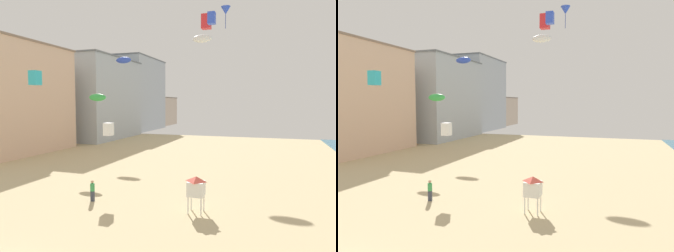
{
  "view_description": "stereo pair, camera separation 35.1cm",
  "coord_description": "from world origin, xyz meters",
  "views": [
    {
      "loc": [
        12.18,
        -8.52,
        7.57
      ],
      "look_at": [
        3.32,
        17.31,
        5.49
      ],
      "focal_mm": 32.37,
      "sensor_mm": 36.0,
      "label": 1
    },
    {
      "loc": [
        12.51,
        -8.41,
        7.57
      ],
      "look_at": [
        3.32,
        17.31,
        5.49
      ],
      "focal_mm": 32.37,
      "sensor_mm": 36.0,
      "label": 2
    }
  ],
  "objects": [
    {
      "name": "lifeguard_stand",
      "position": [
        7.39,
        11.41,
        1.84
      ],
      "size": [
        1.1,
        1.1,
        2.55
      ],
      "rotation": [
        0.0,
        0.0,
        -0.3
      ],
      "color": "white",
      "rests_on": "ground"
    },
    {
      "name": "kite_cyan_box",
      "position": [
        -10.76,
        16.53,
        10.13
      ],
      "size": [
        0.93,
        0.93,
        1.46
      ],
      "color": "#2DB7CC"
    },
    {
      "name": "kite_white_parafoil",
      "position": [
        3.48,
        30.56,
        15.87
      ],
      "size": [
        2.59,
        0.72,
        1.01
      ],
      "color": "white"
    },
    {
      "name": "boardwalk_hotel_near",
      "position": [
        -25.59,
        26.0,
        8.26
      ],
      "size": [
        11.52,
        20.08,
        16.52
      ],
      "color": "beige",
      "rests_on": "ground"
    },
    {
      "name": "kite_flyer",
      "position": [
        -0.75,
        11.21,
        0.92
      ],
      "size": [
        0.34,
        0.34,
        1.64
      ],
      "rotation": [
        0.0,
        0.0,
        0.38
      ],
      "color": "#383D4C",
      "rests_on": "ground"
    },
    {
      "name": "kite_blue_parafoil",
      "position": [
        -10.29,
        35.21,
        14.36
      ],
      "size": [
        2.61,
        0.73,
        1.02
      ],
      "color": "blue"
    },
    {
      "name": "kite_white_box",
      "position": [
        -1.16,
        14.48,
        5.3
      ],
      "size": [
        0.7,
        0.7,
        1.1
      ],
      "color": "white"
    },
    {
      "name": "boardwalk_hotel_mid",
      "position": [
        -25.59,
        48.71,
        8.56
      ],
      "size": [
        16.08,
        20.05,
        17.11
      ],
      "color": "#ADB7C1",
      "rests_on": "ground"
    },
    {
      "name": "kite_red_box",
      "position": [
        5.46,
        23.42,
        16.07
      ],
      "size": [
        0.94,
        0.94,
        1.48
      ],
      "color": "red"
    },
    {
      "name": "boardwalk_hotel_distant",
      "position": [
        -25.59,
        89.85,
        4.79
      ],
      "size": [
        10.33,
        14.26,
        9.56
      ],
      "color": "#C6B29E",
      "rests_on": "ground"
    },
    {
      "name": "kite_blue_box",
      "position": [
        6.64,
        20.22,
        15.5
      ],
      "size": [
        0.69,
        0.69,
        1.09
      ],
      "color": "blue"
    },
    {
      "name": "boardwalk_hotel_far",
      "position": [
        -25.59,
        70.03,
        10.01
      ],
      "size": [
        13.56,
        19.79,
        20.0
      ],
      "color": "#ADB7C1",
      "rests_on": "ground"
    },
    {
      "name": "kite_green_parafoil",
      "position": [
        -7.1,
        22.32,
        8.22
      ],
      "size": [
        2.22,
        0.62,
        0.86
      ],
      "color": "green"
    },
    {
      "name": "kite_blue_delta",
      "position": [
        5.34,
        37.81,
        21.26
      ],
      "size": [
        1.41,
        1.41,
        3.2
      ],
      "color": "blue"
    }
  ]
}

